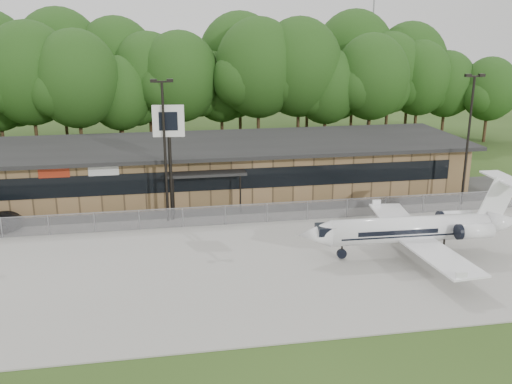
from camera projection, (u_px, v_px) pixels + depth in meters
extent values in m
plane|color=#2C4418|center=(287.00, 333.00, 26.61)|extent=(160.00, 160.00, 0.00)
cube|color=#9E9B93|center=(257.00, 263.00, 34.14)|extent=(64.00, 18.00, 0.08)
cube|color=#383835|center=(231.00, 205.00, 44.99)|extent=(50.00, 9.00, 0.06)
cube|color=olive|center=(224.00, 167.00, 48.67)|extent=(40.00, 10.00, 4.00)
cube|color=black|center=(232.00, 179.00, 43.85)|extent=(36.00, 0.08, 1.60)
cube|color=black|center=(224.00, 144.00, 47.59)|extent=(41.00, 11.50, 0.30)
cube|color=black|center=(206.00, 174.00, 42.77)|extent=(6.00, 1.60, 0.20)
cube|color=#A52B14|center=(54.00, 173.00, 41.34)|extent=(2.20, 0.06, 0.70)
cube|color=silver|center=(104.00, 171.00, 41.92)|extent=(2.20, 0.06, 0.70)
cube|color=gray|center=(239.00, 215.00, 40.54)|extent=(46.00, 0.03, 1.50)
cube|color=gray|center=(239.00, 205.00, 40.33)|extent=(46.00, 0.04, 0.04)
cylinder|color=gray|center=(372.00, 34.00, 71.99)|extent=(0.20, 0.20, 25.00)
cylinder|color=black|center=(165.00, 155.00, 39.90)|extent=(0.18, 0.18, 10.00)
cube|color=black|center=(162.00, 82.00, 38.46)|extent=(1.20, 0.12, 0.12)
cube|color=black|center=(153.00, 81.00, 38.35)|extent=(0.45, 0.30, 0.22)
cube|color=black|center=(170.00, 80.00, 38.53)|extent=(0.45, 0.30, 0.22)
cylinder|color=black|center=(468.00, 143.00, 43.75)|extent=(0.18, 0.18, 10.00)
cube|color=black|center=(475.00, 76.00, 42.30)|extent=(1.20, 0.12, 0.12)
cube|color=black|center=(468.00, 75.00, 42.19)|extent=(0.45, 0.30, 0.22)
cube|color=black|center=(482.00, 75.00, 42.38)|extent=(0.45, 0.30, 0.22)
cylinder|color=white|center=(409.00, 230.00, 34.80)|extent=(10.02, 1.86, 1.60)
cone|color=white|center=(313.00, 236.00, 33.95)|extent=(2.04, 1.65, 1.60)
cone|color=white|center=(501.00, 223.00, 35.62)|extent=(2.24, 1.65, 1.60)
cube|color=white|center=(440.00, 258.00, 31.88)|extent=(2.35, 6.04, 0.12)
cube|color=white|center=(396.00, 219.00, 38.12)|extent=(2.35, 6.04, 0.12)
cylinder|color=white|center=(474.00, 232.00, 34.09)|extent=(2.22, 0.96, 0.90)
cylinder|color=white|center=(455.00, 219.00, 36.45)|extent=(2.22, 0.96, 0.90)
cube|color=white|center=(497.00, 201.00, 35.14)|extent=(2.46, 0.20, 3.00)
cube|color=white|center=(508.00, 182.00, 34.87)|extent=(1.42, 4.62, 0.10)
cube|color=black|center=(325.00, 231.00, 33.97)|extent=(1.03, 1.22, 0.50)
cube|color=black|center=(435.00, 249.00, 35.44)|extent=(0.86, 2.42, 0.70)
cylinder|color=black|center=(342.00, 255.00, 34.59)|extent=(0.61, 0.61, 0.22)
cylinder|color=black|center=(170.00, 167.00, 40.53)|extent=(0.27, 0.27, 8.02)
cube|color=silver|center=(168.00, 121.00, 39.58)|extent=(2.22, 0.49, 2.21)
cube|color=black|center=(168.00, 121.00, 39.45)|extent=(1.30, 0.18, 1.30)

